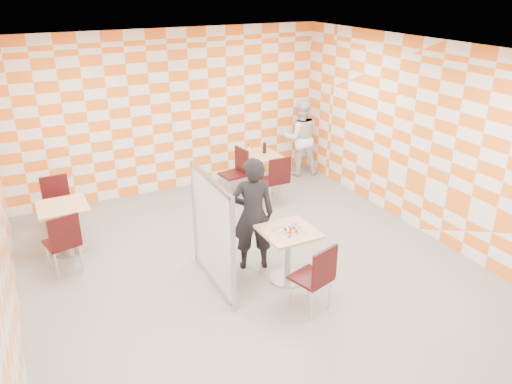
{
  "coord_description": "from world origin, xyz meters",
  "views": [
    {
      "loc": [
        -2.66,
        -5.3,
        3.81
      ],
      "look_at": [
        0.1,
        0.2,
        1.15
      ],
      "focal_mm": 35.0,
      "sensor_mm": 36.0,
      "label": 1
    }
  ],
  "objects_px": {
    "sport_bottle": "(248,150)",
    "chair_main_front": "(317,274)",
    "second_table": "(260,167)",
    "chair_empty_far": "(57,200)",
    "main_table": "(288,247)",
    "chair_second_side": "(237,169)",
    "chair_empty_near": "(63,239)",
    "empty_table": "(65,220)",
    "soda_bottle": "(265,148)",
    "partition": "(212,232)",
    "man_dark": "(253,214)",
    "chair_second_front": "(277,177)",
    "man_white": "(300,137)"
  },
  "relations": [
    {
      "from": "man_dark",
      "to": "chair_second_front",
      "type": "bearing_deg",
      "value": -109.48
    },
    {
      "from": "main_table",
      "to": "sport_bottle",
      "type": "distance_m",
      "value": 3.12
    },
    {
      "from": "chair_empty_far",
      "to": "man_white",
      "type": "height_order",
      "value": "man_white"
    },
    {
      "from": "chair_second_front",
      "to": "man_dark",
      "type": "bearing_deg",
      "value": -127.95
    },
    {
      "from": "empty_table",
      "to": "partition",
      "type": "xyz_separation_m",
      "value": [
        1.62,
        -1.83,
        0.28
      ]
    },
    {
      "from": "chair_main_front",
      "to": "partition",
      "type": "height_order",
      "value": "partition"
    },
    {
      "from": "chair_empty_near",
      "to": "second_table",
      "type": "bearing_deg",
      "value": 20.14
    },
    {
      "from": "main_table",
      "to": "chair_second_front",
      "type": "xyz_separation_m",
      "value": [
        1.04,
        2.2,
        0.04
      ]
    },
    {
      "from": "chair_second_front",
      "to": "partition",
      "type": "height_order",
      "value": "partition"
    },
    {
      "from": "chair_second_side",
      "to": "main_table",
      "type": "bearing_deg",
      "value": -101.2
    },
    {
      "from": "sport_bottle",
      "to": "soda_bottle",
      "type": "height_order",
      "value": "soda_bottle"
    },
    {
      "from": "man_white",
      "to": "partition",
      "type": "bearing_deg",
      "value": 61.04
    },
    {
      "from": "empty_table",
      "to": "chair_empty_near",
      "type": "relative_size",
      "value": 0.81
    },
    {
      "from": "main_table",
      "to": "partition",
      "type": "relative_size",
      "value": 0.48
    },
    {
      "from": "chair_second_front",
      "to": "man_dark",
      "type": "relative_size",
      "value": 0.56
    },
    {
      "from": "main_table",
      "to": "partition",
      "type": "height_order",
      "value": "partition"
    },
    {
      "from": "main_table",
      "to": "empty_table",
      "type": "bearing_deg",
      "value": 139.83
    },
    {
      "from": "chair_empty_near",
      "to": "sport_bottle",
      "type": "bearing_deg",
      "value": 23.08
    },
    {
      "from": "second_table",
      "to": "chair_empty_far",
      "type": "xyz_separation_m",
      "value": [
        -3.61,
        0.04,
        0.04
      ]
    },
    {
      "from": "man_white",
      "to": "sport_bottle",
      "type": "height_order",
      "value": "man_white"
    },
    {
      "from": "empty_table",
      "to": "partition",
      "type": "relative_size",
      "value": 0.48
    },
    {
      "from": "man_dark",
      "to": "soda_bottle",
      "type": "distance_m",
      "value": 2.79
    },
    {
      "from": "chair_second_front",
      "to": "partition",
      "type": "distance_m",
      "value": 2.73
    },
    {
      "from": "main_table",
      "to": "soda_bottle",
      "type": "xyz_separation_m",
      "value": [
        1.16,
        2.91,
        0.34
      ]
    },
    {
      "from": "main_table",
      "to": "chair_empty_near",
      "type": "height_order",
      "value": "chair_empty_near"
    },
    {
      "from": "second_table",
      "to": "chair_second_side",
      "type": "xyz_separation_m",
      "value": [
        -0.47,
        0.04,
        0.04
      ]
    },
    {
      "from": "chair_second_side",
      "to": "soda_bottle",
      "type": "height_order",
      "value": "soda_bottle"
    },
    {
      "from": "main_table",
      "to": "chair_second_side",
      "type": "distance_m",
      "value": 2.94
    },
    {
      "from": "sport_bottle",
      "to": "chair_main_front",
      "type": "bearing_deg",
      "value": -103.63
    },
    {
      "from": "second_table",
      "to": "man_dark",
      "type": "relative_size",
      "value": 0.46
    },
    {
      "from": "chair_empty_far",
      "to": "sport_bottle",
      "type": "relative_size",
      "value": 4.62
    },
    {
      "from": "empty_table",
      "to": "chair_empty_near",
      "type": "distance_m",
      "value": 0.68
    },
    {
      "from": "chair_main_front",
      "to": "chair_empty_far",
      "type": "relative_size",
      "value": 1.0
    },
    {
      "from": "man_dark",
      "to": "sport_bottle",
      "type": "height_order",
      "value": "man_dark"
    },
    {
      "from": "second_table",
      "to": "soda_bottle",
      "type": "bearing_deg",
      "value": 30.5
    },
    {
      "from": "second_table",
      "to": "sport_bottle",
      "type": "relative_size",
      "value": 3.75
    },
    {
      "from": "main_table",
      "to": "chair_second_side",
      "type": "relative_size",
      "value": 0.81
    },
    {
      "from": "chair_second_side",
      "to": "man_dark",
      "type": "distance_m",
      "value": 2.52
    },
    {
      "from": "chair_second_side",
      "to": "soda_bottle",
      "type": "distance_m",
      "value": 0.67
    },
    {
      "from": "partition",
      "to": "chair_main_front",
      "type": "bearing_deg",
      "value": -51.68
    },
    {
      "from": "second_table",
      "to": "chair_empty_far",
      "type": "height_order",
      "value": "chair_empty_far"
    },
    {
      "from": "sport_bottle",
      "to": "chair_empty_far",
      "type": "bearing_deg",
      "value": -178.37
    },
    {
      "from": "chair_main_front",
      "to": "second_table",
      "type": "bearing_deg",
      "value": 73.15
    },
    {
      "from": "chair_second_side",
      "to": "chair_empty_far",
      "type": "relative_size",
      "value": 1.0
    },
    {
      "from": "chair_empty_near",
      "to": "main_table",
      "type": "bearing_deg",
      "value": -29.26
    },
    {
      "from": "chair_main_front",
      "to": "soda_bottle",
      "type": "distance_m",
      "value": 3.91
    },
    {
      "from": "second_table",
      "to": "empty_table",
      "type": "xyz_separation_m",
      "value": [
        -3.6,
        -0.68,
        0.0
      ]
    },
    {
      "from": "chair_main_front",
      "to": "chair_second_front",
      "type": "distance_m",
      "value": 3.18
    },
    {
      "from": "empty_table",
      "to": "chair_empty_near",
      "type": "bearing_deg",
      "value": -97.98
    },
    {
      "from": "chair_second_side",
      "to": "chair_empty_near",
      "type": "height_order",
      "value": "same"
    }
  ]
}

